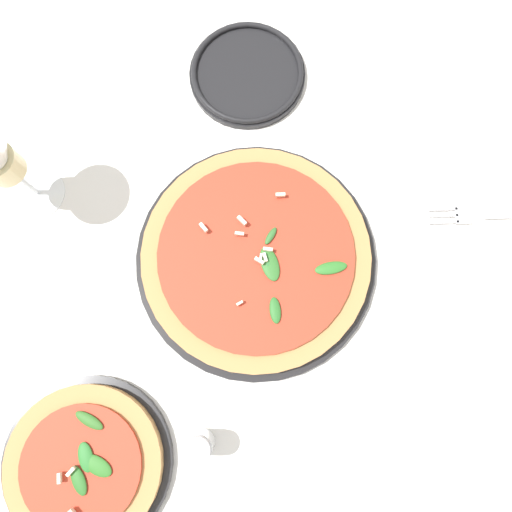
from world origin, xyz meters
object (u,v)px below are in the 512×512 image
side_plate_white (247,74)px  pizza_arugula_main (256,258)px  shaker_pepper (200,446)px  fork (504,214)px  pizza_personal_side (85,464)px

side_plate_white → pizza_arugula_main: bearing=82.5°
side_plate_white → shaker_pepper: 0.50m
shaker_pepper → side_plate_white: bearing=-106.2°
side_plate_white → fork: bearing=138.7°
fork → side_plate_white: (0.30, -0.27, 0.00)m
pizza_personal_side → fork: pizza_personal_side is taller
pizza_arugula_main → fork: 0.34m
pizza_personal_side → side_plate_white: size_ratio=1.25×
fork → shaker_pepper: shaker_pepper is taller
pizza_arugula_main → shaker_pepper: size_ratio=4.71×
pizza_arugula_main → fork: pizza_arugula_main is taller
fork → shaker_pepper: (0.44, 0.22, 0.03)m
pizza_arugula_main → pizza_personal_side: size_ratio=1.52×
side_plate_white → shaker_pepper: bearing=73.8°
pizza_personal_side → shaker_pepper: shaker_pepper is taller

